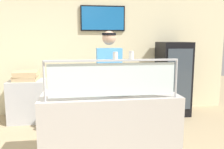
# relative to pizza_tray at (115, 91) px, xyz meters

# --- Properties ---
(ground_plane) EXTENTS (12.00, 12.00, 0.00)m
(ground_plane) POSITION_rel_pizza_tray_xyz_m (-0.08, 0.58, -0.97)
(ground_plane) COLOR tan
(ground_plane) RESTS_ON ground
(shop_rear_unit) EXTENTS (6.12, 0.13, 2.70)m
(shop_rear_unit) POSITION_rel_pizza_tray_xyz_m (-0.08, 2.28, 0.40)
(shop_rear_unit) COLOR beige
(shop_rear_unit) RESTS_ON ground
(serving_counter) EXTENTS (1.72, 0.75, 0.95)m
(serving_counter) POSITION_rel_pizza_tray_xyz_m (-0.08, -0.04, -0.49)
(serving_counter) COLOR #BCB7B2
(serving_counter) RESTS_ON ground
(sneeze_guard) EXTENTS (1.54, 0.06, 0.46)m
(sneeze_guard) POSITION_rel_pizza_tray_xyz_m (-0.08, -0.36, 0.27)
(sneeze_guard) COLOR #B2B5BC
(sneeze_guard) RESTS_ON serving_counter
(pizza_tray) EXTENTS (0.51, 0.51, 0.04)m
(pizza_tray) POSITION_rel_pizza_tray_xyz_m (0.00, 0.00, 0.00)
(pizza_tray) COLOR #9EA0A8
(pizza_tray) RESTS_ON serving_counter
(pizza_server) EXTENTS (0.15, 0.29, 0.01)m
(pizza_server) POSITION_rel_pizza_tray_xyz_m (0.01, -0.02, 0.02)
(pizza_server) COLOR #ADAFB7
(pizza_server) RESTS_ON pizza_tray
(parmesan_shaker) EXTENTS (0.06, 0.06, 0.09)m
(parmesan_shaker) POSITION_rel_pizza_tray_xyz_m (-0.05, -0.36, 0.48)
(parmesan_shaker) COLOR white
(parmesan_shaker) RESTS_ON sneeze_guard
(pepper_flake_shaker) EXTENTS (0.06, 0.06, 0.09)m
(pepper_flake_shaker) POSITION_rel_pizza_tray_xyz_m (0.13, -0.36, 0.49)
(pepper_flake_shaker) COLOR white
(pepper_flake_shaker) RESTS_ON sneeze_guard
(worker_figure) EXTENTS (0.41, 0.50, 1.76)m
(worker_figure) POSITION_rel_pizza_tray_xyz_m (0.01, 0.60, 0.04)
(worker_figure) COLOR #23232D
(worker_figure) RESTS_ON ground
(drink_fridge) EXTENTS (0.62, 0.67, 1.57)m
(drink_fridge) POSITION_rel_pizza_tray_xyz_m (1.57, 1.83, -0.18)
(drink_fridge) COLOR black
(drink_fridge) RESTS_ON ground
(prep_shelf) EXTENTS (0.70, 0.55, 0.83)m
(prep_shelf) POSITION_rel_pizza_tray_xyz_m (-1.48, 1.79, -0.55)
(prep_shelf) COLOR #B7BABF
(prep_shelf) RESTS_ON ground
(pizza_box_stack) EXTENTS (0.48, 0.46, 0.18)m
(pizza_box_stack) POSITION_rel_pizza_tray_xyz_m (-1.48, 1.79, -0.05)
(pizza_box_stack) COLOR tan
(pizza_box_stack) RESTS_ON prep_shelf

